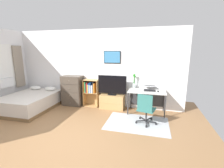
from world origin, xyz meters
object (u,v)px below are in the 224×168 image
Objects in this scene: laptop at (150,88)px; bamboo_vase at (134,80)px; office_chair at (146,108)px; tv_stand at (112,101)px; desk at (147,94)px; bed at (31,101)px; bookshelf at (91,90)px; dresser at (73,91)px; computer_mouse at (158,91)px; television at (112,85)px.

bamboo_vase is (-0.52, 0.14, 0.21)m from laptop.
bamboo_vase is (-0.45, 1.06, 0.55)m from office_chair.
bamboo_vase is at bearing 161.77° from laptop.
tv_stand is 1.22m from desk.
tv_stand is (2.71, 0.75, -0.01)m from bed.
bookshelf is 2.32× the size of laptop.
dresser reaches higher than laptop.
laptop is 0.30m from computer_mouse.
television is at bearing 155.14° from office_chair.
laptop reaches higher than tv_stand.
desk is (3.87, 0.71, 0.35)m from bed.
desk is at bearing 159.61° from computer_mouse.
bookshelf is at bearing 174.86° from computer_mouse.
dresser reaches higher than desk.
television is (0.81, -0.07, 0.25)m from bookshelf.
bookshelf is at bearing -177.16° from bamboo_vase.
bed is 1.99× the size of television.
computer_mouse is at bearing -5.38° from television.
bed is at bearing -172.90° from laptop.
bookshelf is at bearing 177.57° from desk.
bamboo_vase is at bearing 3.50° from dresser.
desk is at bearing -20.07° from bamboo_vase.
tv_stand is at bearing 173.77° from computer_mouse.
bed is 2.81m from tv_stand.
dresser reaches higher than computer_mouse.
desk is at bearing 103.95° from office_chair.
bed is 4.05m from laptop.
office_chair is 0.98m from laptop.
bed is 1.45m from dresser.
bookshelf reaches higher than tv_stand.
television is at bearing 176.84° from laptop.
bamboo_vase is (3.43, 0.87, 0.75)m from bed.
television is at bearing 13.75° from bed.
bed is 1.68× the size of desk.
laptop is (0.06, 0.92, 0.35)m from office_chair.
dresser is 10.41× the size of computer_mouse.
bookshelf is 0.99× the size of television.
office_chair reaches higher than tv_stand.
office_chair is (1.99, -0.98, -0.12)m from bookshelf.
tv_stand is at bearing 175.80° from laptop.
bamboo_vase reaches higher than dresser.
television is 1.54m from office_chair.
desk is (1.16, -0.02, -0.22)m from television.
laptop is at bearing 17.48° from desk.
bookshelf is 9.29× the size of computer_mouse.
computer_mouse is at bearing -33.65° from laptop.
dresser is at bearing 176.50° from laptop.
computer_mouse is 0.21× the size of bamboo_vase.
office_chair is 0.89m from computer_mouse.
bed is at bearing -165.70° from bamboo_vase.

